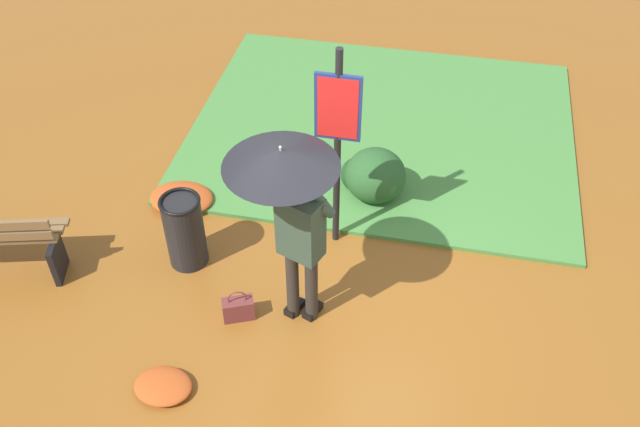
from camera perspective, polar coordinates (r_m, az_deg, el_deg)
ground_plane at (r=6.85m, az=0.92°, el=-8.57°), size 18.00×18.00×0.00m
grass_verge at (r=9.13m, az=5.10°, el=6.95°), size 4.80×4.00×0.05m
person_with_umbrella at (r=5.77m, az=-2.47°, el=1.61°), size 0.96×0.96×2.04m
info_sign_post at (r=6.64m, az=1.44°, el=6.81°), size 0.44×0.07×2.30m
handbag at (r=6.81m, az=-6.66°, el=-7.69°), size 0.33×0.25×0.37m
trash_bin at (r=7.20m, az=-10.96°, el=-1.39°), size 0.42×0.42×0.83m
shrub_cluster at (r=7.95m, az=4.25°, el=3.12°), size 0.75×0.68×0.62m
leaf_pile_near_person at (r=8.10m, az=-11.20°, el=1.23°), size 0.73×0.58×0.16m
leaf_pile_by_bench at (r=6.48m, az=-12.64°, el=-13.54°), size 0.52×0.42×0.11m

